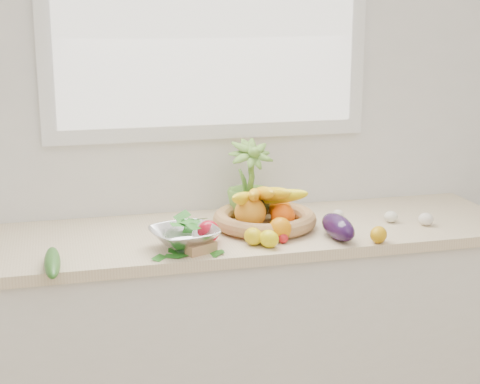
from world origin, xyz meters
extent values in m
cube|color=white|center=(0.00, 2.25, 1.35)|extent=(4.50, 0.02, 2.70)
cube|color=silver|center=(0.00, 1.95, 0.43)|extent=(2.20, 0.58, 0.86)
cube|color=beige|center=(0.00, 1.95, 0.88)|extent=(2.24, 0.62, 0.04)
sphere|color=orange|center=(0.16, 1.78, 0.94)|extent=(0.09, 0.09, 0.08)
ellipsoid|color=gold|center=(0.05, 1.76, 0.93)|extent=(0.07, 0.09, 0.06)
ellipsoid|color=#CF920B|center=(0.49, 1.67, 0.93)|extent=(0.09, 0.10, 0.06)
ellipsoid|color=yellow|center=(0.10, 1.72, 0.93)|extent=(0.09, 0.10, 0.06)
sphere|color=#B20E22|center=(-0.09, 1.83, 0.94)|extent=(0.09, 0.09, 0.08)
cube|color=tan|center=(-0.14, 1.72, 0.92)|extent=(0.12, 0.09, 0.03)
ellipsoid|color=white|center=(0.65, 1.89, 0.92)|extent=(0.06, 0.06, 0.04)
ellipsoid|color=white|center=(0.46, 1.98, 0.92)|extent=(0.06, 0.06, 0.04)
ellipsoid|color=silver|center=(0.76, 1.82, 0.92)|extent=(0.07, 0.07, 0.05)
ellipsoid|color=#240E34|center=(0.37, 1.75, 0.94)|extent=(0.09, 0.22, 0.09)
ellipsoid|color=#2A5017|center=(-0.63, 1.67, 0.93)|extent=(0.05, 0.28, 0.05)
sphere|color=red|center=(0.16, 1.75, 0.92)|extent=(0.04, 0.04, 0.04)
imported|color=#5D8F34|center=(0.13, 2.08, 1.05)|extent=(0.21, 0.21, 0.32)
cylinder|color=tan|center=(0.15, 1.95, 0.91)|extent=(0.34, 0.34, 0.01)
torus|color=tan|center=(0.15, 1.95, 0.93)|extent=(0.40, 0.40, 0.06)
sphere|color=orange|center=(0.09, 1.92, 0.97)|extent=(0.12, 0.12, 0.12)
sphere|color=#FF5A08|center=(0.21, 1.89, 0.96)|extent=(0.09, 0.09, 0.09)
sphere|color=orange|center=(0.23, 1.99, 0.96)|extent=(0.09, 0.09, 0.09)
ellipsoid|color=#233015|center=(0.14, 2.02, 0.97)|extent=(0.10, 0.10, 0.12)
ellipsoid|color=yellow|center=(0.08, 1.94, 1.02)|extent=(0.20, 0.24, 0.11)
ellipsoid|color=#F4AC14|center=(0.11, 1.94, 1.03)|extent=(0.12, 0.26, 0.11)
ellipsoid|color=gold|center=(0.14, 1.94, 1.04)|extent=(0.05, 0.26, 0.11)
ellipsoid|color=yellow|center=(0.17, 1.94, 1.03)|extent=(0.13, 0.26, 0.11)
ellipsoid|color=yellow|center=(0.21, 1.94, 1.02)|extent=(0.20, 0.23, 0.11)
cylinder|color=silver|center=(-0.19, 1.77, 0.91)|extent=(0.11, 0.11, 0.02)
imported|color=silver|center=(-0.19, 1.77, 0.95)|extent=(0.28, 0.28, 0.06)
ellipsoid|color=#265F17|center=(-0.19, 1.77, 0.99)|extent=(0.21, 0.21, 0.07)
camera|label=1|loc=(-0.60, -0.62, 1.71)|focal=55.00mm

